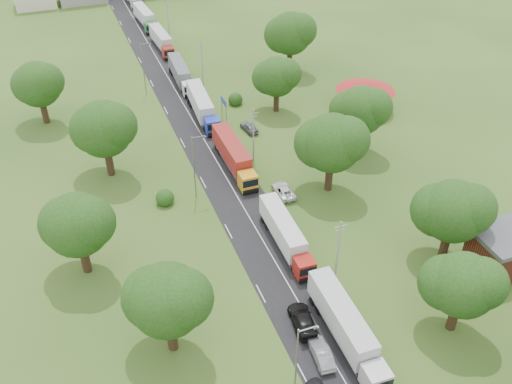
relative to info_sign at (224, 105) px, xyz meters
name	(u,v)px	position (x,y,z in m)	size (l,w,h in m)	color
ground	(270,254)	(-5.20, -35.00, -3.00)	(260.00, 260.00, 0.00)	#2E501A
road	(222,171)	(-5.20, -15.00, -3.00)	(8.00, 200.00, 0.04)	black
info_sign	(224,105)	(0.00, 0.00, 0.00)	(0.12, 3.10, 4.10)	slate
pole_1	(338,251)	(0.30, -42.00, 1.68)	(1.60, 0.24, 9.00)	gray
pole_2	(254,135)	(0.30, -14.00, 1.68)	(1.60, 0.24, 9.00)	gray
pole_3	(202,64)	(0.30, 14.00, 1.68)	(1.60, 0.24, 9.00)	gray
pole_4	(168,17)	(0.30, 42.00, 1.68)	(1.60, 0.24, 9.00)	gray
lamp_0	(298,361)	(-10.55, -55.00, 2.55)	(2.03, 0.22, 10.00)	slate
lamp_1	(195,164)	(-10.55, -20.00, 2.55)	(2.03, 0.22, 10.00)	slate
lamp_2	(144,66)	(-10.55, 15.00, 2.55)	(2.03, 0.22, 10.00)	slate
tree_2	(462,284)	(8.79, -52.86, 3.59)	(8.00, 8.00, 10.10)	#382616
tree_3	(453,210)	(14.79, -42.84, 4.22)	(8.80, 8.80, 11.07)	#382616
tree_4	(331,142)	(7.79, -24.83, 4.85)	(9.60, 9.60, 12.05)	#382616
tree_5	(360,110)	(16.79, -16.84, 4.22)	(8.80, 8.80, 11.07)	#382616
tree_6	(276,76)	(9.79, 0.14, 3.59)	(8.00, 8.00, 10.10)	#382616
tree_7	(290,33)	(18.79, 15.17, 4.85)	(9.60, 9.60, 12.05)	#382616
tree_10	(167,299)	(-20.21, -44.84, 4.22)	(8.80, 8.80, 11.07)	#382616
tree_11	(77,224)	(-27.21, -29.84, 4.22)	(8.80, 8.80, 11.07)	#382616
tree_12	(103,128)	(-21.21, -9.83, 4.85)	(9.60, 9.60, 12.05)	#382616
tree_13	(38,84)	(-29.21, 10.16, 4.22)	(8.80, 8.80, 11.07)	#382616
house_brick	(508,249)	(20.80, -47.00, -0.35)	(8.60, 6.60, 5.20)	maroon
house_cream	(365,91)	(24.80, -5.00, 0.64)	(10.08, 10.08, 5.80)	beige
truck_0	(346,326)	(-2.85, -50.38, -0.83)	(2.77, 14.81, 4.10)	silver
truck_1	(285,234)	(-2.92, -34.22, -0.98)	(2.63, 13.74, 3.80)	maroon
truck_2	(234,155)	(-3.20, -14.72, -0.83)	(2.56, 14.76, 4.09)	orange
truck_3	(202,106)	(-3.25, 2.47, -0.83)	(3.32, 14.82, 4.09)	#1C34AB
truck_4	(181,73)	(-3.29, 17.22, -0.98)	(2.89, 13.77, 3.81)	white
truck_5	(162,40)	(-2.88, 35.31, -1.01)	(2.83, 13.57, 3.75)	maroon
truck_6	(145,17)	(-3.38, 51.30, -0.97)	(3.12, 13.89, 3.83)	#246130
car_lane_mid	(321,354)	(-6.20, -51.71, -2.25)	(1.60, 4.59, 1.51)	gray
car_lane_rear	(303,320)	(-6.20, -47.00, -2.19)	(2.28, 5.61, 1.63)	black
car_verge_near	(283,191)	(1.16, -23.97, -2.31)	(2.29, 4.97, 1.38)	silver
car_verge_far	(249,127)	(2.80, -5.11, -2.28)	(1.71, 4.25, 1.45)	slate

